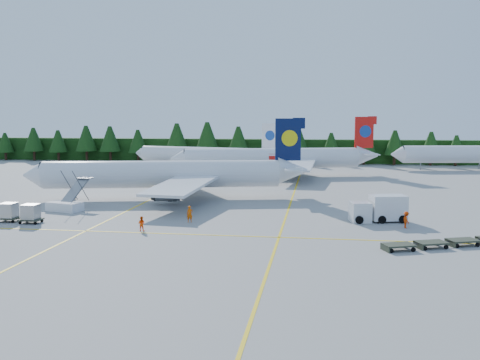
# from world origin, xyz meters

# --- Properties ---
(ground) EXTENTS (320.00, 320.00, 0.00)m
(ground) POSITION_xyz_m (0.00, 0.00, 0.00)
(ground) COLOR gray
(ground) RESTS_ON ground
(taxi_stripe_a) EXTENTS (0.25, 120.00, 0.01)m
(taxi_stripe_a) POSITION_xyz_m (-14.00, 20.00, 0.01)
(taxi_stripe_a) COLOR yellow
(taxi_stripe_a) RESTS_ON ground
(taxi_stripe_b) EXTENTS (0.25, 120.00, 0.01)m
(taxi_stripe_b) POSITION_xyz_m (6.00, 20.00, 0.01)
(taxi_stripe_b) COLOR yellow
(taxi_stripe_b) RESTS_ON ground
(taxi_stripe_cross) EXTENTS (80.00, 0.25, 0.01)m
(taxi_stripe_cross) POSITION_xyz_m (0.00, -6.00, 0.01)
(taxi_stripe_cross) COLOR yellow
(taxi_stripe_cross) RESTS_ON ground
(treeline_hedge) EXTENTS (220.00, 4.00, 6.00)m
(treeline_hedge) POSITION_xyz_m (0.00, 82.00, 3.00)
(treeline_hedge) COLOR black
(treeline_hedge) RESTS_ON ground
(airliner_navy) EXTENTS (39.14, 31.85, 11.54)m
(airliner_navy) POSITION_xyz_m (-13.18, 16.61, 3.47)
(airliner_navy) COLOR silver
(airliner_navy) RESTS_ON ground
(airliner_red) EXTENTS (39.78, 32.31, 11.81)m
(airliner_red) POSITION_xyz_m (-0.04, 47.78, 3.55)
(airliner_red) COLOR silver
(airliner_red) RESTS_ON ground
(airliner_far_left) EXTENTS (35.07, 11.58, 10.39)m
(airliner_far_left) POSITION_xyz_m (-17.74, 61.76, 3.26)
(airliner_far_left) COLOR silver
(airliner_far_left) RESTS_ON ground
(airliner_far_right) EXTENTS (38.93, 10.16, 11.40)m
(airliner_far_right) POSITION_xyz_m (43.52, 67.88, 3.57)
(airliner_far_right) COLOR silver
(airliner_far_right) RESTS_ON ground
(airstairs) EXTENTS (4.71, 6.40, 3.86)m
(airstairs) POSITION_xyz_m (-21.69, 5.28, 0.84)
(airstairs) COLOR silver
(airstairs) RESTS_ON ground
(service_truck) EXTENTS (6.53, 3.57, 2.99)m
(service_truck) POSITION_xyz_m (16.46, 3.62, 1.48)
(service_truck) COLOR white
(service_truck) RESTS_ON ground
(dolly_train) EXTENTS (12.21, 6.57, 0.16)m
(dolly_train) POSITION_xyz_m (21.41, -7.54, 0.50)
(dolly_train) COLOR #343A2A
(dolly_train) RESTS_ON ground
(uld_pair) EXTENTS (5.27, 2.31, 1.78)m
(uld_pair) POSITION_xyz_m (-23.30, -2.72, 1.20)
(uld_pair) COLOR #343A2A
(uld_pair) RESTS_ON ground
(crew_a) EXTENTS (0.80, 0.67, 1.87)m
(crew_a) POSITION_xyz_m (-4.46, 0.08, 0.93)
(crew_a) COLOR #E45404
(crew_a) RESTS_ON ground
(crew_b) EXTENTS (0.77, 0.60, 1.55)m
(crew_b) POSITION_xyz_m (-8.32, -5.12, 0.78)
(crew_b) COLOR #FF4A05
(crew_b) RESTS_ON ground
(crew_c) EXTENTS (0.65, 0.83, 1.78)m
(crew_c) POSITION_xyz_m (19.03, 0.43, 0.89)
(crew_c) COLOR red
(crew_c) RESTS_ON ground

